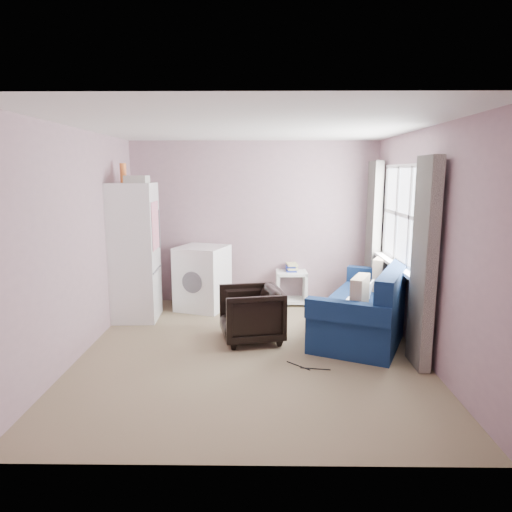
{
  "coord_description": "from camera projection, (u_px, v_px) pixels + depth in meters",
  "views": [
    {
      "loc": [
        0.12,
        -4.97,
        2.01
      ],
      "look_at": [
        0.05,
        0.6,
        1.0
      ],
      "focal_mm": 32.0,
      "sensor_mm": 36.0,
      "label": 1
    }
  ],
  "objects": [
    {
      "name": "floor_cables",
      "position": [
        307.0,
        367.0,
        4.79
      ],
      "size": [
        0.45,
        0.23,
        0.01
      ],
      "rotation": [
        0.0,
        0.0,
        -0.41
      ],
      "color": "black",
      "rests_on": "ground"
    },
    {
      "name": "room",
      "position": [
        253.0,
        243.0,
        5.04
      ],
      "size": [
        3.84,
        4.24,
        2.54
      ],
      "color": "#907D5E",
      "rests_on": "ground"
    },
    {
      "name": "sofa",
      "position": [
        371.0,
        308.0,
        5.75
      ],
      "size": [
        1.7,
        2.26,
        0.92
      ],
      "rotation": [
        0.0,
        0.0,
        -0.42
      ],
      "color": "navy",
      "rests_on": "ground"
    },
    {
      "name": "armchair",
      "position": [
        251.0,
        311.0,
        5.53
      ],
      "size": [
        0.79,
        0.82,
        0.72
      ],
      "primitive_type": "imported",
      "rotation": [
        0.0,
        0.0,
        -1.36
      ],
      "color": "black",
      "rests_on": "ground"
    },
    {
      "name": "fridge",
      "position": [
        133.0,
        251.0,
        6.26
      ],
      "size": [
        0.69,
        0.68,
        2.15
      ],
      "rotation": [
        0.0,
        0.0,
        0.05
      ],
      "color": "white",
      "rests_on": "ground"
    },
    {
      "name": "washing_machine",
      "position": [
        203.0,
        276.0,
        6.81
      ],
      "size": [
        0.85,
        0.85,
        0.95
      ],
      "rotation": [
        0.0,
        0.0,
        -0.33
      ],
      "color": "white",
      "rests_on": "ground"
    },
    {
      "name": "side_table",
      "position": [
        291.0,
        285.0,
        7.11
      ],
      "size": [
        0.48,
        0.48,
        0.64
      ],
      "rotation": [
        0.0,
        0.0,
        0.02
      ],
      "color": "white",
      "rests_on": "ground"
    },
    {
      "name": "window_dressing",
      "position": [
        394.0,
        247.0,
        5.72
      ],
      "size": [
        0.17,
        2.62,
        2.18
      ],
      "color": "white",
      "rests_on": "ground"
    }
  ]
}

